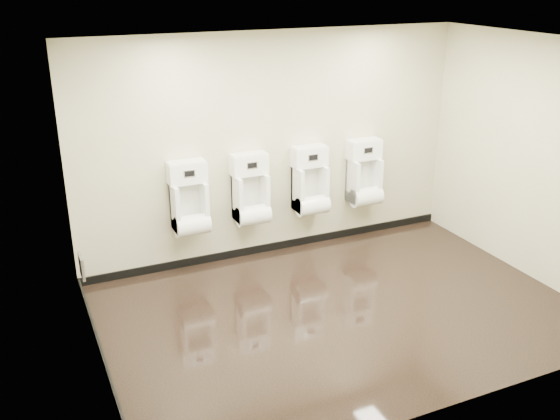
{
  "coord_description": "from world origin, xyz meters",
  "views": [
    {
      "loc": [
        -3.0,
        -5.1,
        3.45
      ],
      "look_at": [
        -0.46,
        0.55,
        1.05
      ],
      "focal_mm": 40.0,
      "sensor_mm": 36.0,
      "label": 1
    }
  ],
  "objects_px": {
    "access_panel": "(82,266)",
    "urinal_0": "(190,204)",
    "urinal_2": "(310,186)",
    "urinal_3": "(364,177)",
    "urinal_1": "(251,194)"
  },
  "relations": [
    {
      "from": "access_panel",
      "to": "urinal_1",
      "type": "relative_size",
      "value": 0.29
    },
    {
      "from": "access_panel",
      "to": "urinal_0",
      "type": "height_order",
      "value": "urinal_0"
    },
    {
      "from": "urinal_1",
      "to": "urinal_0",
      "type": "bearing_deg",
      "value": 180.0
    },
    {
      "from": "access_panel",
      "to": "urinal_1",
      "type": "xyz_separation_m",
      "value": [
        2.1,
        0.4,
        0.38
      ]
    },
    {
      "from": "urinal_2",
      "to": "urinal_3",
      "type": "height_order",
      "value": "same"
    },
    {
      "from": "access_panel",
      "to": "urinal_2",
      "type": "relative_size",
      "value": 0.29
    },
    {
      "from": "urinal_1",
      "to": "urinal_2",
      "type": "bearing_deg",
      "value": 0.0
    },
    {
      "from": "urinal_0",
      "to": "urinal_1",
      "type": "bearing_deg",
      "value": 0.0
    },
    {
      "from": "urinal_2",
      "to": "urinal_1",
      "type": "bearing_deg",
      "value": 180.0
    },
    {
      "from": "access_panel",
      "to": "urinal_2",
      "type": "height_order",
      "value": "urinal_2"
    },
    {
      "from": "urinal_3",
      "to": "urinal_1",
      "type": "bearing_deg",
      "value": 180.0
    },
    {
      "from": "urinal_2",
      "to": "urinal_3",
      "type": "bearing_deg",
      "value": 0.0
    },
    {
      "from": "access_panel",
      "to": "urinal_0",
      "type": "distance_m",
      "value": 1.43
    },
    {
      "from": "urinal_1",
      "to": "urinal_3",
      "type": "height_order",
      "value": "same"
    },
    {
      "from": "urinal_0",
      "to": "urinal_2",
      "type": "height_order",
      "value": "same"
    }
  ]
}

